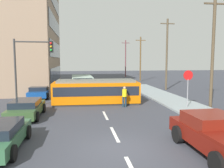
# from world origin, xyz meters

# --- Properties ---
(ground_plane) EXTENTS (120.00, 120.00, 0.00)m
(ground_plane) POSITION_xyz_m (0.00, 10.00, 0.00)
(ground_plane) COLOR #3A3C45
(sidewalk_curb_right) EXTENTS (3.20, 36.00, 0.14)m
(sidewalk_curb_right) POSITION_xyz_m (6.80, 6.00, 0.07)
(sidewalk_curb_right) COLOR #8B979A
(sidewalk_curb_right) RESTS_ON ground
(lane_stripe_1) EXTENTS (0.16, 2.40, 0.01)m
(lane_stripe_1) POSITION_xyz_m (0.00, 2.00, 0.01)
(lane_stripe_1) COLOR silver
(lane_stripe_1) RESTS_ON ground
(lane_stripe_2) EXTENTS (0.16, 2.40, 0.01)m
(lane_stripe_2) POSITION_xyz_m (0.00, 6.00, 0.01)
(lane_stripe_2) COLOR silver
(lane_stripe_2) RESTS_ON ground
(lane_stripe_3) EXTENTS (0.16, 2.40, 0.01)m
(lane_stripe_3) POSITION_xyz_m (0.00, 16.43, 0.01)
(lane_stripe_3) COLOR silver
(lane_stripe_3) RESTS_ON ground
(lane_stripe_4) EXTENTS (0.16, 2.40, 0.01)m
(lane_stripe_4) POSITION_xyz_m (0.00, 22.43, 0.01)
(lane_stripe_4) COLOR silver
(lane_stripe_4) RESTS_ON ground
(streetcar_tram) EXTENTS (7.44, 2.73, 2.10)m
(streetcar_tram) POSITION_xyz_m (-0.28, 10.43, 1.09)
(streetcar_tram) COLOR #DC6606
(streetcar_tram) RESTS_ON ground
(city_bus) EXTENTS (2.66, 5.96, 1.76)m
(city_bus) POSITION_xyz_m (-1.33, 20.39, 1.02)
(city_bus) COLOR #A4C0AD
(city_bus) RESTS_ON ground
(pedestrian_crossing) EXTENTS (0.45, 0.36, 1.67)m
(pedestrian_crossing) POSITION_xyz_m (1.89, 8.62, 0.94)
(pedestrian_crossing) COLOR #1A2F40
(pedestrian_crossing) RESTS_ON ground
(pickup_truck_parked) EXTENTS (2.31, 5.02, 1.55)m
(pickup_truck_parked) POSITION_xyz_m (3.71, -1.08, 0.80)
(pickup_truck_parked) COLOR maroon
(pickup_truck_parked) RESTS_ON ground
(parked_sedan_mid) EXTENTS (2.06, 4.29, 1.19)m
(parked_sedan_mid) POSITION_xyz_m (-5.26, 6.32, 0.62)
(parked_sedan_mid) COLOR #35532C
(parked_sedan_mid) RESTS_ON ground
(parked_sedan_far) EXTENTS (2.03, 4.27, 1.19)m
(parked_sedan_far) POSITION_xyz_m (-5.67, 14.40, 0.62)
(parked_sedan_far) COLOR navy
(parked_sedan_far) RESTS_ON ground
(parked_sedan_furthest) EXTENTS (2.15, 4.47, 1.19)m
(parked_sedan_furthest) POSITION_xyz_m (-5.79, 20.38, 0.63)
(parked_sedan_furthest) COLOR silver
(parked_sedan_furthest) RESTS_ON ground
(stop_sign) EXTENTS (0.76, 0.07, 2.88)m
(stop_sign) POSITION_xyz_m (6.56, 7.12, 2.19)
(stop_sign) COLOR gray
(stop_sign) RESTS_ON sidewalk_curb_right
(traffic_light_mast) EXTENTS (2.82, 0.33, 5.33)m
(traffic_light_mast) POSITION_xyz_m (-5.29, 8.28, 3.72)
(traffic_light_mast) COLOR #333333
(traffic_light_mast) RESTS_ON ground
(utility_pole_near) EXTENTS (1.80, 0.24, 8.73)m
(utility_pole_near) POSITION_xyz_m (8.72, 7.43, 4.55)
(utility_pole_near) COLOR brown
(utility_pole_near) RESTS_ON ground
(utility_pole_mid) EXTENTS (1.80, 0.24, 8.93)m
(utility_pole_mid) POSITION_xyz_m (9.36, 18.41, 4.65)
(utility_pole_mid) COLOR brown
(utility_pole_mid) RESTS_ON ground
(utility_pole_far) EXTENTS (1.80, 0.24, 7.84)m
(utility_pole_far) POSITION_xyz_m (9.15, 29.92, 4.10)
(utility_pole_far) COLOR brown
(utility_pole_far) RESTS_ON ground
(utility_pole_distant) EXTENTS (1.80, 0.24, 8.16)m
(utility_pole_distant) POSITION_xyz_m (8.74, 40.65, 4.26)
(utility_pole_distant) COLOR brown
(utility_pole_distant) RESTS_ON ground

